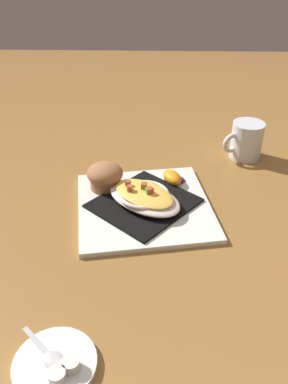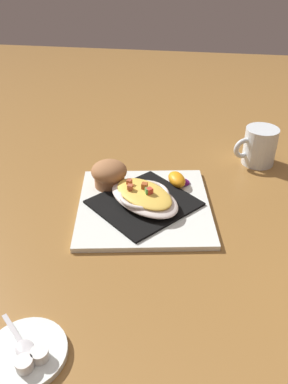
% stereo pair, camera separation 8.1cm
% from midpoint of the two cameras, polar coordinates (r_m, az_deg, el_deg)
% --- Properties ---
extents(ground_plane, '(2.60, 2.60, 0.00)m').
position_cam_midpoint_polar(ground_plane, '(0.83, -2.78, -2.44)').
color(ground_plane, olive).
extents(square_plate, '(0.31, 0.31, 0.01)m').
position_cam_midpoint_polar(square_plate, '(0.83, -2.79, -2.14)').
color(square_plate, white).
rests_on(square_plate, ground_plane).
extents(folded_napkin, '(0.26, 0.25, 0.00)m').
position_cam_midpoint_polar(folded_napkin, '(0.82, -2.81, -1.69)').
color(folded_napkin, black).
rests_on(folded_napkin, square_plate).
extents(gratin_dish, '(0.19, 0.20, 0.04)m').
position_cam_midpoint_polar(gratin_dish, '(0.81, -2.84, -0.66)').
color(gratin_dish, silver).
rests_on(gratin_dish, folded_napkin).
extents(muffin, '(0.08, 0.08, 0.06)m').
position_cam_midpoint_polar(muffin, '(0.87, -8.30, 2.23)').
color(muffin, '#9C653F').
rests_on(muffin, square_plate).
extents(orange_garnish, '(0.07, 0.06, 0.03)m').
position_cam_midpoint_polar(orange_garnish, '(0.89, 1.58, 1.99)').
color(orange_garnish, '#541255').
rests_on(orange_garnish, square_plate).
extents(coffee_mug, '(0.08, 0.11, 0.09)m').
position_cam_midpoint_polar(coffee_mug, '(1.03, 12.34, 7.04)').
color(coffee_mug, white).
rests_on(coffee_mug, ground_plane).
extents(creamer_saucer, '(0.11, 0.11, 0.01)m').
position_cam_midpoint_polar(creamer_saucer, '(0.59, -16.90, -22.95)').
color(creamer_saucer, white).
rests_on(creamer_saucer, ground_plane).
extents(spoon, '(0.07, 0.08, 0.01)m').
position_cam_midpoint_polar(spoon, '(0.59, -17.34, -22.10)').
color(spoon, silver).
rests_on(spoon, creamer_saucer).
extents(creamer_cup_0, '(0.02, 0.02, 0.02)m').
position_cam_midpoint_polar(creamer_cup_0, '(0.57, -16.86, -24.29)').
color(creamer_cup_0, white).
rests_on(creamer_cup_0, creamer_saucer).
extents(creamer_cup_1, '(0.02, 0.02, 0.02)m').
position_cam_midpoint_polar(creamer_cup_1, '(0.57, -14.83, -23.14)').
color(creamer_cup_1, white).
rests_on(creamer_cup_1, creamer_saucer).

